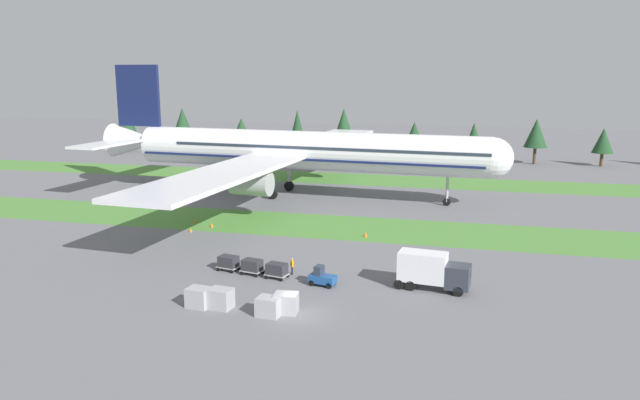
{
  "coord_description": "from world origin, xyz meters",
  "views": [
    {
      "loc": [
        13.76,
        -46.95,
        20.11
      ],
      "look_at": [
        -5.05,
        28.5,
        4.0
      ],
      "focal_mm": 34.06,
      "sensor_mm": 36.0,
      "label": 1
    }
  ],
  "objects": [
    {
      "name": "uld_container_3",
      "position": [
        -2.18,
        -0.94,
        0.82
      ],
      "size": [
        2.15,
        1.8,
        1.65
      ],
      "primitive_type": "cube",
      "rotation": [
        0.0,
        0.0,
        -0.1
      ],
      "color": "#A3A3A8",
      "rests_on": "ground"
    },
    {
      "name": "cargo_dolly_second",
      "position": [
        -7.38,
        9.05,
        0.92
      ],
      "size": [
        2.45,
        1.91,
        1.55
      ],
      "rotation": [
        0.0,
        0.0,
        -1.77
      ],
      "color": "#A3A3A8",
      "rests_on": "ground"
    },
    {
      "name": "uld_container_1",
      "position": [
        -6.83,
        -0.34,
        0.89
      ],
      "size": [
        2.18,
        1.83,
        1.78
      ],
      "primitive_type": "cube",
      "rotation": [
        0.0,
        0.0,
        -0.12
      ],
      "color": "#A3A3A8",
      "rests_on": "ground"
    },
    {
      "name": "baggage_tug",
      "position": [
        0.39,
        7.48,
        0.81
      ],
      "size": [
        2.81,
        1.79,
        1.97
      ],
      "rotation": [
        0.0,
        0.0,
        -1.77
      ],
      "color": "#1E4C8E",
      "rests_on": "ground"
    },
    {
      "name": "taxiway_marker_2",
      "position": [
        -19.51,
        26.31,
        0.29
      ],
      "size": [
        0.44,
        0.44,
        0.58
      ],
      "primitive_type": "cone",
      "color": "orange",
      "rests_on": "ground"
    },
    {
      "name": "uld_container_0",
      "position": [
        -8.83,
        -0.5,
        0.88
      ],
      "size": [
        2.19,
        1.85,
        1.75
      ],
      "primitive_type": "cube",
      "rotation": [
        0.0,
        0.0,
        -0.13
      ],
      "color": "#A3A3A8",
      "rests_on": "ground"
    },
    {
      "name": "taxiway_marker_3",
      "position": [
        -21.14,
        23.25,
        0.26
      ],
      "size": [
        0.44,
        0.44,
        0.52
      ],
      "primitive_type": "cone",
      "color": "orange",
      "rests_on": "ground"
    },
    {
      "name": "uld_container_2",
      "position": [
        -0.97,
        0.02,
        0.87
      ],
      "size": [
        2.11,
        1.74,
        1.75
      ],
      "primitive_type": "cube",
      "rotation": [
        0.0,
        0.0,
        0.07
      ],
      "color": "#A3A3A8",
      "rests_on": "ground"
    },
    {
      "name": "catering_truck",
      "position": [
        10.79,
        8.95,
        1.95
      ],
      "size": [
        7.17,
        3.08,
        3.58
      ],
      "rotation": [
        0.0,
        0.0,
        -1.69
      ],
      "color": "#2D333D",
      "rests_on": "ground"
    },
    {
      "name": "cargo_dolly_lead",
      "position": [
        -4.54,
        8.48,
        0.92
      ],
      "size": [
        2.45,
        1.91,
        1.55
      ],
      "rotation": [
        0.0,
        0.0,
        -1.77
      ],
      "color": "#A3A3A8",
      "rests_on": "ground"
    },
    {
      "name": "cargo_dolly_third",
      "position": [
        -10.22,
        9.63,
        0.92
      ],
      "size": [
        2.45,
        1.91,
        1.55
      ],
      "rotation": [
        0.0,
        0.0,
        -1.77
      ],
      "color": "#A3A3A8",
      "rests_on": "ground"
    },
    {
      "name": "ground_plane",
      "position": [
        0.0,
        0.0,
        0.0
      ],
      "size": [
        400.0,
        400.0,
        0.0
      ],
      "primitive_type": "plane",
      "color": "slate"
    },
    {
      "name": "taxiway_marker_0",
      "position": [
        1.44,
        26.29,
        0.35
      ],
      "size": [
        0.44,
        0.44,
        0.7
      ],
      "primitive_type": "cone",
      "color": "orange",
      "rests_on": "ground"
    },
    {
      "name": "grass_strip_far",
      "position": [
        0.0,
        68.57,
        0.0
      ],
      "size": [
        320.0,
        13.02,
        0.01
      ],
      "primitive_type": "cube",
      "color": "#4C8438",
      "rests_on": "ground"
    },
    {
      "name": "ground_crew_marshaller",
      "position": [
        -3.38,
        10.0,
        0.95
      ],
      "size": [
        0.36,
        0.54,
        1.74
      ],
      "rotation": [
        0.0,
        0.0,
        1.84
      ],
      "color": "black",
      "rests_on": "ground"
    },
    {
      "name": "distant_tree_line",
      "position": [
        -8.57,
        97.87,
        7.25
      ],
      "size": [
        153.12,
        9.42,
        12.58
      ],
      "color": "#4C3823",
      "rests_on": "ground"
    },
    {
      "name": "taxiway_marker_1",
      "position": [
        -22.81,
        28.02,
        0.24
      ],
      "size": [
        0.44,
        0.44,
        0.47
      ],
      "primitive_type": "cone",
      "color": "orange",
      "rests_on": "ground"
    },
    {
      "name": "grass_strip_near",
      "position": [
        0.0,
        30.52,
        0.0
      ],
      "size": [
        320.0,
        13.02,
        0.01
      ],
      "primitive_type": "cube",
      "color": "#4C8438",
      "rests_on": "ground"
    },
    {
      "name": "airliner",
      "position": [
        -15.17,
        49.73,
        7.82
      ],
      "size": [
        70.72,
        86.75,
        21.82
      ],
      "rotation": [
        0.0,
        0.0,
        -1.65
      ],
      "color": "white",
      "rests_on": "ground"
    }
  ]
}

